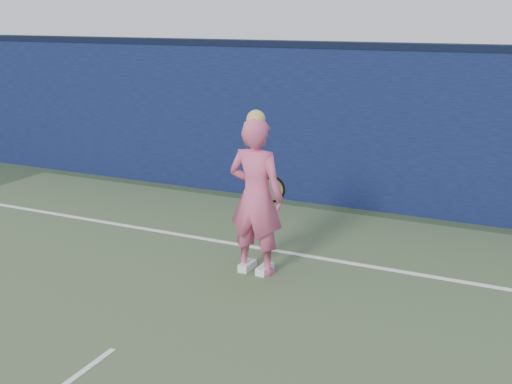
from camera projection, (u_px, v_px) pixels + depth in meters
The scene contains 4 objects.
backstop_wall at pixel (318, 126), 10.43m from camera, with size 24.00×0.40×2.50m, color #0C1136.
wall_cap at pixel (321, 45), 10.08m from camera, with size 24.00×0.42×0.10m, color black.
player at pixel (256, 196), 7.54m from camera, with size 0.71×0.48×1.97m.
racket at pixel (271, 189), 7.88m from camera, with size 0.60×0.21×0.33m.
Camera 1 is at (3.49, -3.27, 3.04)m, focal length 45.00 mm.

